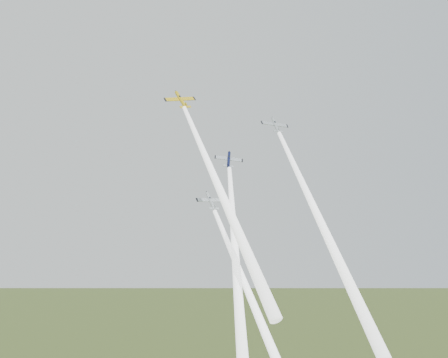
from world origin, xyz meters
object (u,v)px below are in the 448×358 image
at_px(plane_silver_right, 275,125).
at_px(plane_silver_low, 210,201).
at_px(plane_yellow, 181,100).
at_px(plane_navy, 229,159).

relative_size(plane_silver_right, plane_silver_low, 1.08).
bearing_deg(plane_yellow, plane_navy, -37.95).
xyz_separation_m(plane_yellow, plane_silver_right, (23.16, -1.98, -5.90)).
relative_size(plane_navy, plane_silver_low, 1.02).
height_order(plane_silver_right, plane_silver_low, plane_silver_right).
distance_m(plane_yellow, plane_silver_low, 27.49).
bearing_deg(plane_silver_low, plane_silver_right, 2.22).
relative_size(plane_yellow, plane_navy, 1.20).
distance_m(plane_yellow, plane_navy, 19.19).
bearing_deg(plane_navy, plane_silver_low, -131.77).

